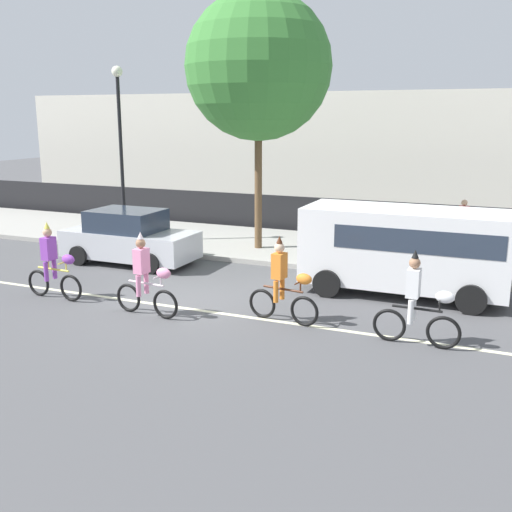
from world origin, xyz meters
The scene contains 14 objects.
ground_plane centered at (0.00, 0.00, 0.00)m, with size 80.00×80.00×0.00m, color #4C4C4F.
road_centre_line centered at (0.00, -0.50, 0.00)m, with size 36.00×0.14×0.01m, color beige.
sidewalk_curb centered at (0.00, 6.50, 0.07)m, with size 60.00×5.00×0.15m, color #9E9B93.
fence_line centered at (0.00, 9.40, 0.70)m, with size 40.00×0.08×1.40m, color black.
building_backdrop centered at (-3.10, 18.00, 2.73)m, with size 28.00×8.00×5.46m, color beige.
parade_cyclist_purple centered at (-2.99, -1.08, 0.84)m, with size 1.72×0.50×1.92m.
parade_cyclist_pink centered at (-0.19, -1.27, 0.84)m, with size 1.72×0.50×1.92m.
parade_cyclist_orange centered at (2.80, -0.48, 0.84)m, with size 1.71×0.52×1.92m.
parade_cyclist_zebra centered at (5.69, -0.71, 0.84)m, with size 1.72×0.50×1.92m.
parked_van_white centered at (4.92, 2.70, 1.28)m, with size 5.00×2.22×2.18m.
parked_car_silver centered at (-3.44, 2.75, 0.78)m, with size 4.10×1.92×1.64m.
street_lamp_post centered at (-5.09, 4.86, 3.99)m, with size 0.36×0.36×5.86m.
street_tree_near_lamp centered at (-0.40, 5.67, 5.90)m, with size 4.57×4.57×8.04m.
pedestrian_onlooker centered at (5.80, 8.18, 1.01)m, with size 0.32×0.20×1.62m.
Camera 1 is at (7.15, -12.18, 4.43)m, focal length 42.00 mm.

